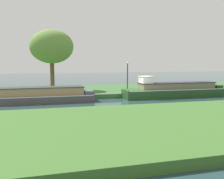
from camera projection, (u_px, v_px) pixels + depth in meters
The scene contains 9 objects.
ground_plane at pixel (139, 101), 22.32m from camera, with size 120.00×120.00×0.00m, color #274245.
riverbank_far at pixel (116, 90), 29.01m from camera, with size 72.00×10.00×0.40m, color #3B6634.
riverbank_near at pixel (203, 121), 13.69m from camera, with size 72.00×10.00×0.40m, color #3B672A.
forest_barge at pixel (174, 90), 24.47m from camera, with size 9.68×1.94×2.02m.
slate_narrowboat at pixel (43, 96), 21.28m from camera, with size 8.51×2.10×1.28m.
willow_tree_left at pixel (52, 47), 26.83m from camera, with size 4.46×3.47×6.21m.
lamp_post at pixel (127, 73), 25.94m from camera, with size 0.24×0.24×2.92m.
mooring_post_near at pixel (147, 88), 25.38m from camera, with size 0.17×0.17×0.69m, color #543328.
mooring_post_far at pixel (36, 92), 22.60m from camera, with size 0.18×0.18×0.59m, color #4A3D2B.
Camera 1 is at (-8.21, -20.65, 3.28)m, focal length 42.01 mm.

